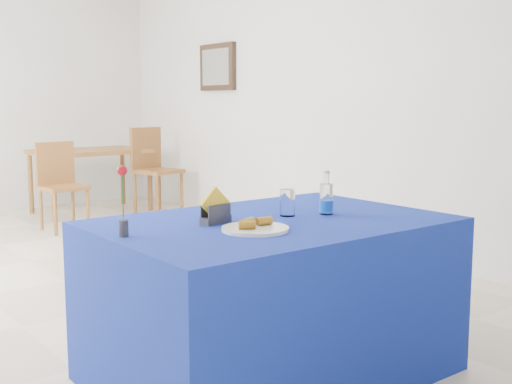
% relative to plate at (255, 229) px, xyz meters
% --- Properties ---
extents(floor, '(7.00, 7.00, 0.00)m').
position_rel_plate_xyz_m(floor, '(0.03, 2.34, -0.77)').
color(floor, beige).
rests_on(floor, ground).
extents(room_shell, '(7.00, 7.00, 7.00)m').
position_rel_plate_xyz_m(room_shell, '(0.03, 2.34, 0.98)').
color(room_shell, silver).
rests_on(room_shell, ground).
extents(picture_frame, '(0.06, 0.64, 0.52)m').
position_rel_plate_xyz_m(picture_frame, '(2.50, 3.94, 0.93)').
color(picture_frame, black).
rests_on(picture_frame, room_shell).
extents(picture_art, '(0.02, 0.52, 0.40)m').
position_rel_plate_xyz_m(picture_art, '(2.48, 3.94, 0.93)').
color(picture_art, '#998C66').
rests_on(picture_art, room_shell).
extents(plate, '(0.29, 0.29, 0.01)m').
position_rel_plate_xyz_m(plate, '(0.00, 0.00, 0.00)').
color(plate, white).
rests_on(plate, blue_table).
extents(drinking_glass, '(0.07, 0.07, 0.13)m').
position_rel_plate_xyz_m(drinking_glass, '(0.34, 0.19, 0.06)').
color(drinking_glass, white).
rests_on(drinking_glass, blue_table).
extents(salt_shaker, '(0.03, 0.03, 0.08)m').
position_rel_plate_xyz_m(salt_shaker, '(0.04, 0.29, 0.04)').
color(salt_shaker, slate).
rests_on(salt_shaker, blue_table).
extents(pepper_shaker, '(0.03, 0.03, 0.08)m').
position_rel_plate_xyz_m(pepper_shaker, '(-0.05, 0.24, 0.04)').
color(pepper_shaker, slate).
rests_on(pepper_shaker, blue_table).
extents(blue_table, '(1.60, 1.10, 0.76)m').
position_rel_plate_xyz_m(blue_table, '(0.22, 0.16, -0.39)').
color(blue_table, navy).
rests_on(blue_table, floor).
extents(water_bottle, '(0.07, 0.07, 0.21)m').
position_rel_plate_xyz_m(water_bottle, '(0.53, 0.11, 0.06)').
color(water_bottle, silver).
rests_on(water_bottle, blue_table).
extents(napkin_holder, '(0.16, 0.08, 0.17)m').
position_rel_plate_xyz_m(napkin_holder, '(-0.04, 0.24, 0.04)').
color(napkin_holder, '#343439').
rests_on(napkin_holder, blue_table).
extents(rose_vase, '(0.04, 0.04, 0.29)m').
position_rel_plate_xyz_m(rose_vase, '(-0.50, 0.23, 0.13)').
color(rose_vase, '#28292E').
rests_on(rose_vase, blue_table).
extents(oak_table, '(1.31, 0.86, 0.76)m').
position_rel_plate_xyz_m(oak_table, '(1.44, 5.09, -0.09)').
color(oak_table, olive).
rests_on(oak_table, floor).
extents(chair_bg_left, '(0.43, 0.43, 0.90)m').
position_rel_plate_xyz_m(chair_bg_left, '(0.75, 4.25, -0.25)').
color(chair_bg_left, brown).
rests_on(chair_bg_left, floor).
extents(chair_bg_right, '(0.55, 0.55, 1.01)m').
position_rel_plate_xyz_m(chair_bg_right, '(2.02, 4.62, -0.18)').
color(chair_bg_right, brown).
rests_on(chair_bg_right, floor).
extents(banana_pieces, '(0.20, 0.11, 0.04)m').
position_rel_plate_xyz_m(banana_pieces, '(-0.00, 0.01, 0.03)').
color(banana_pieces, gold).
rests_on(banana_pieces, plate).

